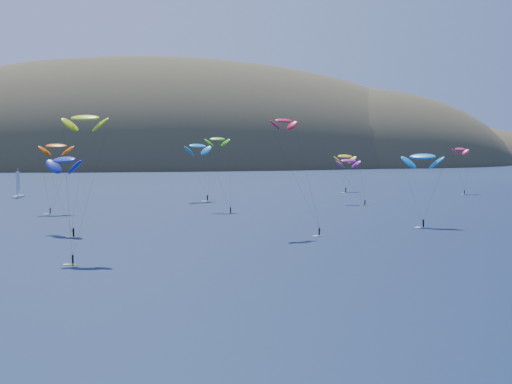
{
  "coord_description": "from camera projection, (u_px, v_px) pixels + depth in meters",
  "views": [
    {
      "loc": [
        -39.72,
        -62.63,
        19.08
      ],
      "look_at": [
        -6.63,
        80.0,
        9.0
      ],
      "focal_mm": 50.0,
      "sensor_mm": 36.0,
      "label": 1
    }
  ],
  "objects": [
    {
      "name": "kitesurfer_2",
      "position": [
        85.0,
        118.0,
        119.88
      ],
      "size": [
        8.24,
        12.67,
        25.43
      ],
      "rotation": [
        0.0,
        0.0,
        -0.3
      ],
      "color": "#C6DD18",
      "rests_on": "ground"
    },
    {
      "name": "island",
      "position": [
        183.0,
        177.0,
        627.27
      ],
      "size": [
        730.0,
        300.0,
        210.0
      ],
      "color": "#3D3526",
      "rests_on": "ground"
    },
    {
      "name": "kitesurfer_11",
      "position": [
        345.0,
        156.0,
        281.92
      ],
      "size": [
        10.0,
        12.05,
        16.46
      ],
      "rotation": [
        0.0,
        0.0,
        0.16
      ],
      "color": "#C6DD18",
      "rests_on": "ground"
    },
    {
      "name": "sailboat",
      "position": [
        18.0,
        195.0,
        248.46
      ],
      "size": [
        8.73,
        7.7,
        10.43
      ],
      "rotation": [
        0.0,
        0.0,
        -0.3
      ],
      "color": "white",
      "rests_on": "ground"
    },
    {
      "name": "kitesurfer_10",
      "position": [
        64.0,
        160.0,
        151.79
      ],
      "size": [
        9.96,
        15.71,
        18.23
      ],
      "rotation": [
        0.0,
        0.0,
        -0.82
      ],
      "color": "#C6DD18",
      "rests_on": "ground"
    },
    {
      "name": "kitesurfer_6",
      "position": [
        348.0,
        161.0,
        224.4
      ],
      "size": [
        7.69,
        10.61,
        15.64
      ],
      "rotation": [
        0.0,
        0.0,
        -0.01
      ],
      "color": "#C6DD18",
      "rests_on": "ground"
    },
    {
      "name": "kitesurfer_8",
      "position": [
        460.0,
        149.0,
        270.65
      ],
      "size": [
        8.13,
        8.78,
        18.85
      ],
      "rotation": [
        0.0,
        0.0,
        0.23
      ],
      "color": "#C6DD18",
      "rests_on": "ground"
    },
    {
      "name": "kitesurfer_3",
      "position": [
        217.0,
        139.0,
        202.33
      ],
      "size": [
        6.9,
        13.07,
        22.12
      ],
      "rotation": [
        0.0,
        0.0,
        -0.03
      ],
      "color": "#C6DD18",
      "rests_on": "ground"
    },
    {
      "name": "ground",
      "position": [
        501.0,
        334.0,
        71.13
      ],
      "size": [
        2800.0,
        2800.0,
        0.0
      ],
      "primitive_type": "plane",
      "color": "black",
      "rests_on": "ground"
    },
    {
      "name": "kitesurfer_5",
      "position": [
        423.0,
        157.0,
        165.75
      ],
      "size": [
        10.05,
        11.14,
        18.55
      ],
      "rotation": [
        0.0,
        0.0,
        -0.64
      ],
      "color": "#C6DD18",
      "rests_on": "ground"
    },
    {
      "name": "kitesurfer_9",
      "position": [
        284.0,
        121.0,
        148.99
      ],
      "size": [
        10.36,
        8.27,
        25.54
      ],
      "rotation": [
        0.0,
        0.0,
        0.36
      ],
      "color": "#C6DD18",
      "rests_on": "ground"
    },
    {
      "name": "kitesurfer_1",
      "position": [
        56.0,
        146.0,
        195.35
      ],
      "size": [
        8.91,
        7.06,
        20.75
      ],
      "rotation": [
        0.0,
        0.0,
        -0.02
      ],
      "color": "#C6DD18",
      "rests_on": "ground"
    },
    {
      "name": "kitesurfer_4",
      "position": [
        198.0,
        146.0,
        236.41
      ],
      "size": [
        11.35,
        9.3,
        20.98
      ],
      "rotation": [
        0.0,
        0.0,
        0.52
      ],
      "color": "#C6DD18",
      "rests_on": "ground"
    }
  ]
}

